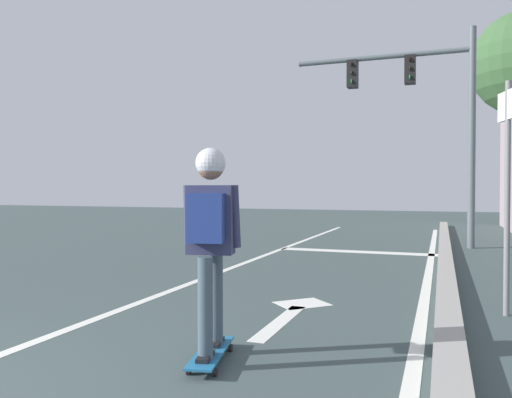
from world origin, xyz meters
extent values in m
cube|color=silver|center=(0.03, 6.00, 0.00)|extent=(0.12, 20.00, 0.01)
cube|color=silver|center=(3.11, 6.00, 0.00)|extent=(0.12, 20.00, 0.01)
cube|color=silver|center=(1.64, 9.48, 0.00)|extent=(3.23, 0.40, 0.01)
cube|color=silver|center=(1.81, 3.63, 0.00)|extent=(0.16, 1.40, 0.01)
cube|color=silver|center=(1.81, 4.48, 0.00)|extent=(0.71, 0.71, 0.01)
cube|color=#9B9890|center=(3.36, 6.00, 0.07)|extent=(0.24, 24.00, 0.14)
cube|color=#1D6391|center=(1.66, 2.36, 0.08)|extent=(0.36, 0.83, 0.02)
cube|color=#B2B2B7|center=(1.60, 2.62, 0.06)|extent=(0.17, 0.08, 0.01)
cylinder|color=black|center=(1.51, 2.60, 0.03)|extent=(0.04, 0.06, 0.06)
cylinder|color=black|center=(1.70, 2.64, 0.03)|extent=(0.04, 0.06, 0.06)
cube|color=#B2B2B7|center=(1.72, 2.09, 0.06)|extent=(0.17, 0.08, 0.01)
cylinder|color=black|center=(1.62, 2.07, 0.03)|extent=(0.04, 0.06, 0.06)
cylinder|color=black|center=(1.81, 2.11, 0.03)|extent=(0.04, 0.06, 0.06)
cylinder|color=#41525E|center=(1.62, 2.53, 0.46)|extent=(0.11, 0.11, 0.74)
cube|color=black|center=(1.62, 2.53, 0.10)|extent=(0.14, 0.25, 0.03)
cylinder|color=#41525E|center=(1.70, 2.19, 0.46)|extent=(0.11, 0.11, 0.74)
cube|color=black|center=(1.70, 2.19, 0.10)|extent=(0.14, 0.25, 0.03)
cube|color=#323456|center=(1.66, 2.36, 1.08)|extent=(0.38, 0.25, 0.52)
cylinder|color=#323456|center=(1.48, 2.35, 1.11)|extent=(0.07, 0.09, 0.47)
cylinder|color=#323456|center=(1.83, 2.42, 1.11)|extent=(0.07, 0.12, 0.48)
sphere|color=#8B6549|center=(1.66, 2.36, 1.49)|extent=(0.20, 0.20, 0.20)
sphere|color=silver|center=(1.66, 2.36, 1.51)|extent=(0.23, 0.23, 0.23)
cube|color=navy|center=(1.69, 2.22, 1.10)|extent=(0.28, 0.19, 0.36)
cylinder|color=#535C60|center=(3.91, 10.98, 2.44)|extent=(0.16, 0.16, 4.88)
cylinder|color=#535C60|center=(1.94, 10.98, 4.38)|extent=(3.93, 0.12, 0.12)
cube|color=black|center=(2.60, 10.98, 4.03)|extent=(0.24, 0.28, 0.64)
cylinder|color=#3A0605|center=(2.60, 10.83, 4.23)|extent=(0.02, 0.10, 0.10)
cylinder|color=#3C3106|center=(2.60, 10.83, 4.03)|extent=(0.02, 0.10, 0.10)
cylinder|color=green|center=(2.60, 10.83, 3.83)|extent=(0.02, 0.10, 0.10)
cube|color=black|center=(1.29, 10.98, 4.03)|extent=(0.24, 0.28, 0.64)
cylinder|color=#3A0605|center=(1.29, 10.83, 4.23)|extent=(0.02, 0.10, 0.10)
cylinder|color=#3C3106|center=(1.29, 10.83, 4.03)|extent=(0.02, 0.10, 0.10)
cylinder|color=green|center=(1.29, 10.83, 3.83)|extent=(0.02, 0.10, 0.10)
cylinder|color=slate|center=(3.93, 4.69, 1.21)|extent=(0.06, 0.06, 2.43)
cube|color=white|center=(3.93, 4.69, 2.18)|extent=(0.16, 0.43, 0.30)
camera|label=1|loc=(3.30, -1.08, 1.32)|focal=35.36mm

